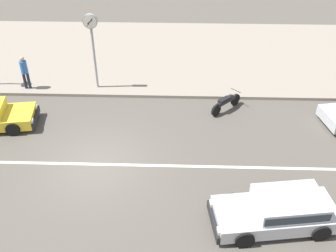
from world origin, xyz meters
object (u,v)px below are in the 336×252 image
at_px(hatchback_silver_2, 280,210).
at_px(street_clock, 92,34).
at_px(motorcycle_2, 226,102).
at_px(pedestrian_by_shop, 24,70).

distance_m(hatchback_silver_2, street_clock, 11.46).
xyz_separation_m(motorcycle_2, pedestrian_by_shop, (-9.72, 1.48, 0.72)).
relative_size(motorcycle_2, pedestrian_by_shop, 0.84).
distance_m(hatchback_silver_2, motorcycle_2, 6.85).
relative_size(street_clock, pedestrian_by_shop, 2.19).
xyz_separation_m(hatchback_silver_2, street_clock, (-7.33, 8.49, 2.35)).
bearing_deg(street_clock, hatchback_silver_2, -49.19).
bearing_deg(motorcycle_2, hatchback_silver_2, -81.11).
bearing_deg(hatchback_silver_2, motorcycle_2, 98.89).
bearing_deg(hatchback_silver_2, street_clock, 130.81).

